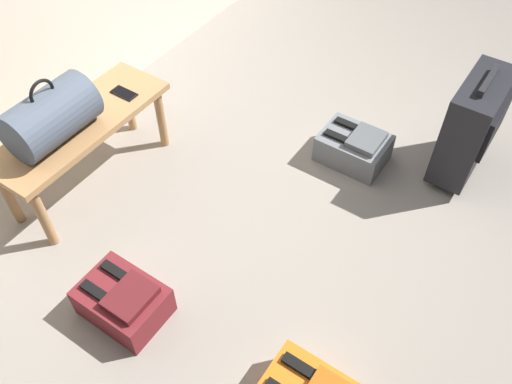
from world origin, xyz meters
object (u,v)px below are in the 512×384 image
object	(u,v)px
suitcase_upright_charcoal	(472,126)
backpack_grey	(354,147)
cell_phone	(124,93)
duffel_bag_slate	(51,116)
bench	(82,131)
backpack_maroon	(124,301)

from	to	relation	value
suitcase_upright_charcoal	backpack_grey	xyz separation A→B (m)	(-0.26, 0.53, -0.24)
cell_phone	suitcase_upright_charcoal	size ratio (longest dim) A/B	0.22
cell_phone	backpack_grey	bearing A→B (deg)	-58.75
duffel_bag_slate	cell_phone	xyz separation A→B (m)	(0.43, -0.04, -0.13)
bench	backpack_maroon	size ratio (longest dim) A/B	2.63
suitcase_upright_charcoal	backpack_maroon	size ratio (longest dim) A/B	1.70
bench	backpack_maroon	distance (m)	0.93
cell_phone	backpack_maroon	distance (m)	1.12
duffel_bag_slate	suitcase_upright_charcoal	xyz separation A→B (m)	(1.35, -1.66, -0.24)
backpack_grey	suitcase_upright_charcoal	bearing A→B (deg)	-64.02
cell_phone	backpack_grey	size ratio (longest dim) A/B	0.38
bench	cell_phone	world-z (taller)	cell_phone
suitcase_upright_charcoal	backpack_maroon	bearing A→B (deg)	151.55
suitcase_upright_charcoal	backpack_grey	world-z (taller)	suitcase_upright_charcoal
backpack_grey	backpack_maroon	bearing A→B (deg)	164.49
duffel_bag_slate	backpack_maroon	distance (m)	0.94
suitcase_upright_charcoal	backpack_grey	size ratio (longest dim) A/B	1.70
cell_phone	bench	bearing A→B (deg)	172.45
duffel_bag_slate	backpack_grey	size ratio (longest dim) A/B	1.16
bench	duffel_bag_slate	bearing A→B (deg)	-180.00
backpack_maroon	suitcase_upright_charcoal	bearing A→B (deg)	-28.45
duffel_bag_slate	suitcase_upright_charcoal	world-z (taller)	duffel_bag_slate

